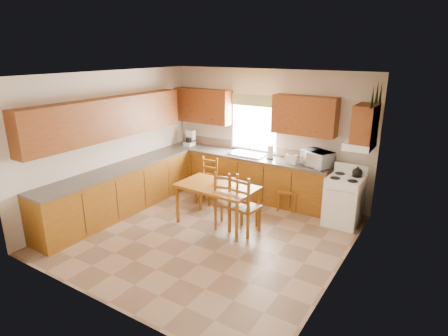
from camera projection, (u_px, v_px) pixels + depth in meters
The scene contains 35 objects.
floor at pixel (208, 234), 6.53m from camera, with size 4.50×4.50×0.00m, color #90745D.
ceiling at pixel (205, 75), 5.71m from camera, with size 4.50×4.50×0.00m, color brown.
wall_left at pixel (111, 142), 7.26m from camera, with size 4.50×4.50×0.00m, color beige.
wall_right at pixel (345, 185), 4.97m from camera, with size 4.50×4.50×0.00m, color beige.
wall_back at pixel (267, 134), 7.93m from camera, with size 4.50×4.50×0.00m, color beige.
wall_front at pixel (95, 206), 4.31m from camera, with size 4.50×4.50×0.00m, color beige.
lower_cab_back at pixel (244, 176), 8.16m from camera, with size 3.75×0.60×0.88m, color brown.
lower_cab_left at pixel (120, 191), 7.27m from camera, with size 0.60×3.60×0.88m, color brown.
counter_back at pixel (244, 155), 8.02m from camera, with size 3.75×0.63×0.04m, color #554D4A.
counter_left at pixel (118, 169), 7.13m from camera, with size 0.63×3.60×0.04m, color #554D4A.
backsplash at pixel (251, 148), 8.22m from camera, with size 3.75×0.01×0.18m, color #886C58.
upper_cab_back_left at pixel (203, 106), 8.43m from camera, with size 1.41×0.33×0.75m, color brown.
upper_cab_back_right at pixel (305, 115), 7.21m from camera, with size 1.25×0.33×0.75m, color brown.
upper_cab_left at pixel (109, 118), 6.91m from camera, with size 0.33×3.60×0.75m, color brown.
upper_cab_stove at pixel (365, 123), 6.22m from camera, with size 0.33×0.62×0.62m, color brown.
range_hood at pixel (360, 145), 6.36m from camera, with size 0.44×0.62×0.12m, color white.
window_frame at pixel (254, 124), 8.00m from camera, with size 1.13×0.02×1.18m, color white.
window_pane at pixel (254, 124), 7.99m from camera, with size 1.05×0.01×1.10m, color white.
window_valance at pixel (254, 100), 7.82m from camera, with size 1.19×0.01×0.24m, color #3C612F.
sink_basin at pixel (247, 154), 7.97m from camera, with size 0.75×0.45×0.04m, color silver.
pine_decal_a at pixel (373, 96), 5.75m from camera, with size 0.22×0.22×0.36m, color #153314.
pine_decal_b at pixel (377, 92), 6.00m from camera, with size 0.22×0.22×0.36m, color #153314.
pine_decal_c at pixel (381, 93), 6.27m from camera, with size 0.22×0.22×0.36m, color #153314.
stove at pixel (344, 201), 6.78m from camera, with size 0.60×0.61×0.88m, color white.
coffeemaker at pixel (189, 138), 8.72m from camera, with size 0.20×0.24×0.34m, color white.
paper_towel at pixel (270, 152), 7.67m from camera, with size 0.12×0.12×0.28m, color white.
toaster at pixel (291, 159), 7.37m from camera, with size 0.21×0.14×0.18m, color white.
microwave at pixel (317, 159), 7.15m from camera, with size 0.52×0.37×0.31m, color white.
dining_table at pixel (217, 205), 6.78m from camera, with size 1.41×0.81×0.76m, color brown.
chair_near_left at pixel (229, 199), 6.63m from camera, with size 0.45×0.43×1.07m, color brown.
chair_near_right at pixel (245, 203), 6.45m from camera, with size 0.45×0.43×1.07m, color brown.
chair_far_left at pixel (206, 181), 7.75m from camera, with size 0.39×0.37×0.93m, color brown.
chair_far_right at pixel (288, 187), 7.41m from camera, with size 0.38×0.37×0.91m, color brown.
table_paper at pixel (230, 190), 6.43m from camera, with size 0.23×0.31×0.00m, color white.
table_card at pixel (216, 180), 6.74m from camera, with size 0.09×0.02×0.12m, color white.
Camera 1 is at (3.38, -4.81, 3.08)m, focal length 30.00 mm.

